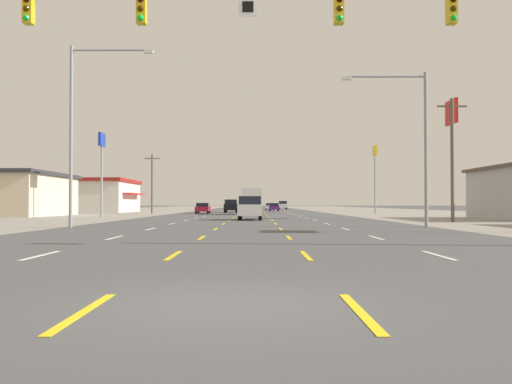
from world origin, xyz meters
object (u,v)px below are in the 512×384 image
Objects in this scene: suv_inner_left_midfar at (233,206)px; streetlight_left_row_0 at (82,121)px; sedan_far_left_mid at (205,208)px; streetlight_right_row_0 at (418,135)px; sedan_inner_right_farther at (272,206)px; pole_sign_left_row_1 at (104,155)px; suv_center_turn_nearest at (252,208)px; box_truck_center_turn_near at (254,200)px; pole_sign_right_row_2 at (377,163)px; sedan_inner_right_far at (276,207)px; suv_far_right_farthest at (285,205)px; pole_sign_right_row_1 at (454,126)px.

streetlight_left_row_0 is (-6.32, -51.62, 5.05)m from suv_inner_left_midfar.
streetlight_right_row_0 is (16.42, -43.75, 4.53)m from sedan_far_left_mid.
pole_sign_left_row_1 is at bearing -106.21° from sedan_inner_right_farther.
suv_center_turn_nearest is 18.37m from streetlight_left_row_0.
suv_center_turn_nearest is at bearing -89.89° from box_truck_center_turn_near.
pole_sign_left_row_1 is 0.90× the size of pole_sign_right_row_2.
suv_center_turn_nearest reaches higher than sedan_far_left_mid.
sedan_inner_right_far is 0.92× the size of suv_far_right_farthest.
pole_sign_right_row_2 is (10.14, -54.61, 5.94)m from suv_far_right_farthest.
suv_center_turn_nearest is 71.19m from sedan_inner_right_farther.
sedan_far_left_mid is 1.00× the size of sedan_inner_right_farther.
box_truck_center_turn_near is 0.81× the size of streetlight_right_row_0.
box_truck_center_turn_near is 1.47× the size of suv_far_right_farthest.
sedan_far_left_mid is 0.92× the size of suv_inner_left_midfar.
pole_sign_left_row_1 is at bearing -112.03° from suv_inner_left_midfar.
suv_inner_left_midfar is 1.09× the size of sedan_inner_right_far.
pole_sign_left_row_1 reaches higher than suv_far_right_farthest.
pole_sign_left_row_1 is 33.25m from pole_sign_right_row_1.
suv_far_right_farthest is 0.47× the size of pole_sign_right_row_1.
pole_sign_right_row_2 reaches higher than pole_sign_left_row_1.
pole_sign_left_row_1 is (-18.63, -45.94, 5.40)m from sedan_inner_right_far.
pole_sign_right_row_2 is (20.27, -7.24, 5.94)m from suv_inner_left_midfar.
streetlight_right_row_0 is at bearing -99.41° from pole_sign_right_row_2.
streetlight_left_row_0 reaches higher than box_truck_center_turn_near.
streetlight_left_row_0 reaches higher than suv_far_right_farthest.
streetlight_left_row_0 reaches higher than sedan_inner_right_far.
suv_inner_left_midfar reaches higher than sedan_inner_right_far.
pole_sign_right_row_2 is (-0.78, 27.48, -1.27)m from pole_sign_right_row_1.
suv_center_turn_nearest and suv_far_right_farthest have the same top height.
box_truck_center_turn_near is 0.86× the size of pole_sign_left_row_1.
sedan_inner_right_far is at bearing -95.83° from suv_far_right_farthest.
box_truck_center_turn_near is 48.98m from sedan_inner_right_farther.
streetlight_left_row_0 reaches higher than pole_sign_right_row_2.
sedan_inner_right_far is (3.84, 31.88, -1.08)m from box_truck_center_turn_near.
suv_center_turn_nearest is at bearing 57.11° from streetlight_left_row_0.
pole_sign_right_row_1 is 1.18× the size of streetlight_right_row_0.
sedan_inner_right_farther is 0.92× the size of suv_far_right_farthest.
streetlight_right_row_0 is (19.23, 0.00, -0.79)m from streetlight_left_row_0.
suv_center_turn_nearest is 0.55× the size of streetlight_right_row_0.
suv_far_right_farthest is (10.13, 47.37, 0.00)m from suv_inner_left_midfar.
suv_inner_left_midfar is 48.44m from suv_far_right_farthest.
sedan_inner_right_farther is 0.43× the size of pole_sign_right_row_1.
streetlight_right_row_0 reaches higher than sedan_far_left_mid.
sedan_inner_right_far is 0.43× the size of streetlight_left_row_0.
box_truck_center_turn_near is at bearing 90.11° from suv_center_turn_nearest.
pole_sign_left_row_1 is 0.94× the size of streetlight_right_row_0.
streetlight_left_row_0 is at bearing -93.67° from sedan_far_left_mid.
sedan_inner_right_far is 1.00× the size of sedan_inner_right_farther.
sedan_far_left_mid is 44.16m from streetlight_left_row_0.
sedan_inner_right_farther is 0.51× the size of streetlight_right_row_0.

